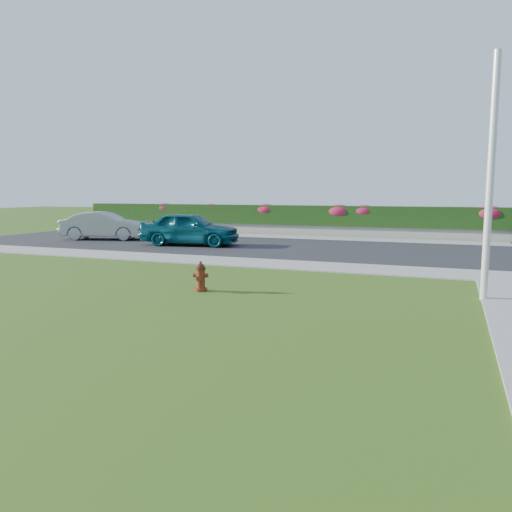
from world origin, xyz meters
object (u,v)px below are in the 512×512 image
at_px(sedan_silver, 105,226).
at_px(utility_pole, 490,179).
at_px(sedan_teal, 190,229).
at_px(fire_hydrant, 201,277).

height_order(sedan_silver, utility_pole, utility_pole).
relative_size(sedan_teal, sedan_silver, 1.05).
bearing_deg(sedan_silver, utility_pole, -133.32).
distance_m(sedan_silver, utility_pole, 19.46).
height_order(fire_hydrant, utility_pole, utility_pole).
xyz_separation_m(sedan_teal, utility_pole, (11.88, -7.69, 1.96)).
height_order(sedan_teal, utility_pole, utility_pole).
xyz_separation_m(fire_hydrant, utility_pole, (6.54, 1.47, 2.41)).
xyz_separation_m(fire_hydrant, sedan_teal, (-5.34, 9.15, 0.45)).
height_order(fire_hydrant, sedan_teal, sedan_teal).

